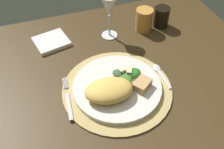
% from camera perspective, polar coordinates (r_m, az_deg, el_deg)
% --- Properties ---
extents(dining_table, '(1.12, 0.87, 0.75)m').
position_cam_1_polar(dining_table, '(0.94, -0.40, -6.90)').
color(dining_table, '#402F18').
rests_on(dining_table, ground).
extents(placemat, '(0.35, 0.35, 0.01)m').
position_cam_1_polar(placemat, '(0.81, 1.14, -3.23)').
color(placemat, tan).
rests_on(placemat, dining_table).
extents(dinner_plate, '(0.28, 0.28, 0.01)m').
position_cam_1_polar(dinner_plate, '(0.81, 1.15, -2.74)').
color(dinner_plate, silver).
rests_on(dinner_plate, placemat).
extents(pasta_serving, '(0.15, 0.11, 0.05)m').
position_cam_1_polar(pasta_serving, '(0.76, -0.70, -3.54)').
color(pasta_serving, '#EBBB56').
rests_on(pasta_serving, dinner_plate).
extents(salad_greens, '(0.10, 0.09, 0.03)m').
position_cam_1_polar(salad_greens, '(0.82, 3.45, -0.21)').
color(salad_greens, '#4B7D22').
rests_on(salad_greens, dinner_plate).
extents(bread_piece, '(0.07, 0.07, 0.03)m').
position_cam_1_polar(bread_piece, '(0.79, 6.71, -2.20)').
color(bread_piece, tan).
rests_on(bread_piece, dinner_plate).
extents(fork, '(0.03, 0.17, 0.00)m').
position_cam_1_polar(fork, '(0.79, -9.77, -5.58)').
color(fork, silver).
rests_on(fork, placemat).
extents(spoon, '(0.02, 0.12, 0.01)m').
position_cam_1_polar(spoon, '(0.87, 10.42, 0.65)').
color(spoon, silver).
rests_on(spoon, placemat).
extents(napkin, '(0.14, 0.13, 0.01)m').
position_cam_1_polar(napkin, '(1.01, -13.33, 7.15)').
color(napkin, white).
rests_on(napkin, dining_table).
extents(wine_glass, '(0.07, 0.07, 0.17)m').
position_cam_1_polar(wine_glass, '(0.95, -0.62, 14.66)').
color(wine_glass, silver).
rests_on(wine_glass, dining_table).
extents(amber_tumbler, '(0.07, 0.07, 0.09)m').
position_cam_1_polar(amber_tumbler, '(1.04, 7.09, 11.96)').
color(amber_tumbler, gold).
rests_on(amber_tumbler, dining_table).
extents(dark_tumbler, '(0.06, 0.06, 0.08)m').
position_cam_1_polar(dark_tumbler, '(1.07, 10.89, 12.45)').
color(dark_tumbler, black).
rests_on(dark_tumbler, dining_table).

